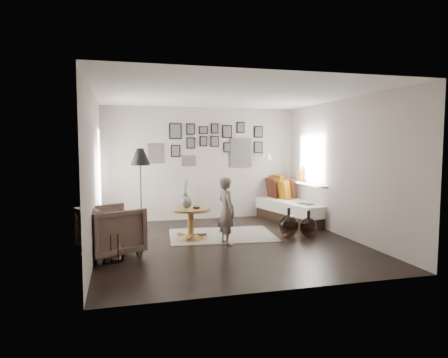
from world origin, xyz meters
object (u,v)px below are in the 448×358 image
object	(u,v)px
daybed	(293,207)
demijohn_small	(308,227)
vase	(186,200)
child	(226,211)
magazine_basket	(111,247)
demijohn_large	(289,226)
armchair	(111,231)
pedestal_table	(191,225)
floor_lamp	(140,160)

from	to	relation	value
daybed	demijohn_small	size ratio (longest dim) A/B	4.42
vase	child	xyz separation A→B (m)	(0.62, -0.55, -0.15)
vase	magazine_basket	world-z (taller)	vase
demijohn_large	demijohn_small	distance (m)	0.37
vase	demijohn_small	distance (m)	2.37
daybed	armchair	world-z (taller)	daybed
pedestal_table	child	bearing A→B (deg)	-44.52
magazine_basket	daybed	bearing A→B (deg)	29.62
vase	magazine_basket	distance (m)	1.77
demijohn_large	demijohn_small	xyz separation A→B (m)	(0.35, -0.12, -0.02)
pedestal_table	child	xyz separation A→B (m)	(0.54, -0.53, 0.33)
pedestal_table	magazine_basket	size ratio (longest dim) A/B	1.70
daybed	demijohn_small	bearing A→B (deg)	-117.57
vase	floor_lamp	world-z (taller)	floor_lamp
daybed	floor_lamp	world-z (taller)	floor_lamp
pedestal_table	armchair	world-z (taller)	armchair
floor_lamp	magazine_basket	xyz separation A→B (m)	(-0.55, -1.95, -1.23)
daybed	floor_lamp	size ratio (longest dim) A/B	1.33
daybed	demijohn_large	bearing A→B (deg)	-130.24
magazine_basket	demijohn_large	size ratio (longest dim) A/B	0.79
pedestal_table	floor_lamp	bearing A→B (deg)	132.79
vase	floor_lamp	bearing A→B (deg)	130.59
pedestal_table	vase	xyz separation A→B (m)	(-0.08, 0.02, 0.47)
daybed	floor_lamp	bearing A→B (deg)	172.23
floor_lamp	demijohn_small	world-z (taller)	floor_lamp
demijohn_small	armchair	bearing A→B (deg)	-174.13
demijohn_large	child	size ratio (longest dim) A/B	0.47
floor_lamp	demijohn_small	distance (m)	3.52
pedestal_table	magazine_basket	xyz separation A→B (m)	(-1.40, -1.04, -0.05)
armchair	child	world-z (taller)	child
daybed	demijohn_large	size ratio (longest dim) A/B	4.02
demijohn_large	daybed	bearing A→B (deg)	62.92
pedestal_table	child	world-z (taller)	child
floor_lamp	demijohn_large	size ratio (longest dim) A/B	3.02
floor_lamp	demijohn_small	xyz separation A→B (m)	(3.03, -1.29, -1.25)
daybed	armchair	xyz separation A→B (m)	(-4.00, -1.99, 0.08)
armchair	magazine_basket	size ratio (longest dim) A/B	1.99
demijohn_large	child	xyz separation A→B (m)	(-1.30, -0.27, 0.38)
armchair	floor_lamp	size ratio (longest dim) A/B	0.52
vase	demijohn_small	world-z (taller)	vase
daybed	magazine_basket	distance (m)	4.60
armchair	child	bearing A→B (deg)	-109.06
pedestal_table	armchair	xyz separation A→B (m)	(-1.40, -0.75, 0.13)
vase	demijohn_large	size ratio (longest dim) A/B	0.95
daybed	demijohn_small	xyz separation A→B (m)	(-0.42, -1.62, -0.12)
armchair	floor_lamp	world-z (taller)	floor_lamp
pedestal_table	daybed	distance (m)	2.88
vase	demijohn_large	xyz separation A→B (m)	(1.92, -0.28, -0.53)
vase	armchair	world-z (taller)	vase
daybed	magazine_basket	world-z (taller)	daybed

